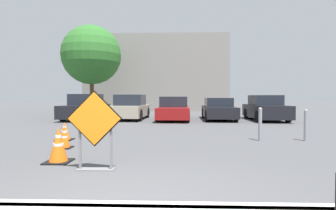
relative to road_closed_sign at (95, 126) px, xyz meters
name	(u,v)px	position (x,y,z in m)	size (l,w,h in m)	color
ground_plane	(164,125)	(0.92, 8.13, -0.86)	(96.00, 96.00, 0.00)	#4C4C4F
curb_lip	(123,210)	(0.92, -1.87, -0.79)	(22.79, 0.20, 0.14)	beige
road_closed_sign	(95,126)	(0.00, 0.00, 0.00)	(1.07, 0.20, 1.53)	black
traffic_cone_nearest	(58,145)	(-0.98, 0.59, -0.48)	(0.53, 0.53, 0.76)	black
traffic_cone_second	(64,137)	(-1.51, 2.12, -0.56)	(0.39, 0.39, 0.61)	black
traffic_cone_third	(65,132)	(-2.07, 3.42, -0.57)	(0.50, 0.50, 0.58)	black
parked_car_nearest	(86,108)	(-4.07, 11.11, -0.15)	(1.93, 4.48, 1.56)	black
parked_car_second	(130,108)	(-1.34, 11.28, -0.15)	(2.11, 4.13, 1.53)	#A39984
parked_car_third	(174,109)	(1.39, 11.04, -0.21)	(1.99, 4.69, 1.41)	maroon
parked_car_fourth	(218,109)	(4.12, 11.22, -0.23)	(1.89, 4.18, 1.33)	black
parked_car_fifth	(265,109)	(6.85, 10.85, -0.17)	(1.86, 4.08, 1.49)	black
bollard_nearest	(260,123)	(4.23, 3.51, -0.29)	(0.12, 0.12, 1.07)	gray
bollard_second	(306,124)	(5.66, 3.51, -0.32)	(0.12, 0.12, 1.01)	gray
building_facade_backdrop	(157,74)	(-0.50, 22.53, 2.87)	(14.14, 5.00, 7.46)	gray
street_tree_behind_lot	(91,55)	(-5.33, 16.12, 3.90)	(4.74, 4.74, 7.14)	#513823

